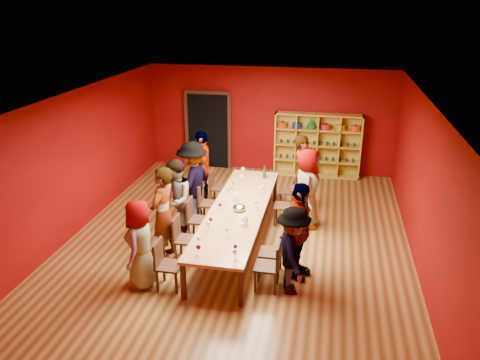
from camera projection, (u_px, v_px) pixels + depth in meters
The scene contains 46 objects.
room_shell at pixel (238, 174), 9.27m from camera, with size 7.10×9.10×3.04m.
tasting_table at pixel (238, 210), 9.57m from camera, with size 1.10×4.50×0.75m.
doorway at pixel (209, 130), 13.79m from camera, with size 1.40×0.17×2.30m.
shelving_unit at pixel (317, 142), 13.15m from camera, with size 2.40×0.40×1.80m.
chair_person_left_0 at pixel (165, 262), 8.08m from camera, with size 0.42×0.42×0.89m.
person_left_0 at pixel (140, 244), 8.05m from camera, with size 0.79×0.43×1.61m, color #D08C90.
chair_person_left_1 at pixel (182, 236), 8.96m from camera, with size 0.42×0.42×0.89m.
person_left_1 at pixel (163, 214), 8.87m from camera, with size 0.68×0.50×1.87m, color white.
chair_person_left_2 at pixel (195, 217), 9.75m from camera, with size 0.42×0.42×0.89m.
person_left_2 at pixel (176, 200), 9.70m from camera, with size 0.83×0.46×1.71m, color white.
chair_person_left_3 at pixel (206, 201), 10.52m from camera, with size 0.42×0.42×0.89m.
person_left_3 at pixel (193, 182), 10.42m from camera, with size 1.20×0.50×1.86m, color #525157.
chair_person_left_4 at pixel (216, 185), 11.41m from camera, with size 0.42×0.42×0.89m.
person_left_4 at pixel (202, 168), 11.31m from camera, with size 1.08×0.49×1.84m, color #141639.
chair_person_right_0 at pixel (272, 264), 8.03m from camera, with size 0.42×0.42×0.89m.
person_right_0 at pixel (293, 251), 7.86m from camera, with size 1.02×0.42×1.57m, color #151C3B.
chair_person_right_1 at pixel (275, 250), 8.47m from camera, with size 0.42×0.42×0.89m.
person_right_1 at pixel (298, 231), 8.25m from camera, with size 1.07×0.49×1.82m, color #4D4D52.
chair_person_right_3 at pixel (287, 204), 10.38m from camera, with size 0.42×0.42×0.89m.
person_right_3 at pixel (307, 188), 10.16m from camera, with size 0.88×0.48×1.79m, color silver.
chair_person_right_4 at pixel (291, 189), 11.17m from camera, with size 0.42×0.42×0.89m.
person_right_4 at pixel (303, 173), 10.97m from camera, with size 0.67×0.49×1.84m, color #6195C9.
wine_glass_0 at pixel (260, 189), 10.13m from camera, with size 0.08×0.08×0.20m.
wine_glass_1 at pixel (235, 247), 7.80m from camera, with size 0.07×0.07×0.18m.
wine_glass_2 at pixel (256, 202), 9.43m from camera, with size 0.09×0.09×0.22m.
wine_glass_3 at pixel (199, 239), 8.05m from camera, with size 0.08×0.08×0.19m.
wine_glass_4 at pixel (263, 187), 10.27m from camera, with size 0.07×0.07×0.18m.
wine_glass_5 at pixel (243, 225), 8.49m from camera, with size 0.09×0.09×0.21m.
wine_glass_6 at pixel (231, 185), 10.32m from camera, with size 0.08×0.08×0.21m.
wine_glass_7 at pixel (220, 205), 9.38m from camera, with size 0.07×0.07×0.18m.
wine_glass_8 at pixel (199, 247), 7.75m from camera, with size 0.08×0.08×0.20m.
wine_glass_9 at pixel (265, 171), 11.18m from camera, with size 0.08×0.08×0.20m.
wine_glass_10 at pixel (208, 224), 8.55m from camera, with size 0.09×0.09×0.21m.
wine_glass_11 at pixel (235, 252), 7.61m from camera, with size 0.08×0.08×0.20m.
wine_glass_12 at pixel (242, 177), 10.80m from camera, with size 0.08×0.08×0.21m.
wine_glass_13 at pixel (227, 230), 8.37m from camera, with size 0.07×0.07×0.18m.
wine_glass_14 at pixel (211, 220), 8.73m from camera, with size 0.08×0.08×0.19m.
wine_glass_15 at pixel (244, 220), 8.72m from camera, with size 0.07×0.07×0.18m.
wine_glass_16 at pixel (233, 184), 10.42m from camera, with size 0.08×0.08×0.19m.
wine_glass_17 at pixel (232, 213), 9.01m from camera, with size 0.08×0.08×0.19m.
wine_glass_18 at pixel (224, 201), 9.55m from camera, with size 0.08×0.08×0.19m.
wine_glass_19 at pixel (243, 170), 11.24m from camera, with size 0.09×0.09×0.22m.
spittoon_bowl at pixel (239, 208), 9.42m from camera, with size 0.27×0.27×0.15m, color #B4B7BB.
carafe_a at pixel (236, 200), 9.60m from camera, with size 0.13×0.13×0.29m.
carafe_b at pixel (245, 221), 8.73m from camera, with size 0.11×0.11×0.25m.
wine_bottle at pixel (264, 174), 11.08m from camera, with size 0.08×0.08×0.32m.
Camera 1 is at (1.75, -8.51, 4.75)m, focal length 35.00 mm.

